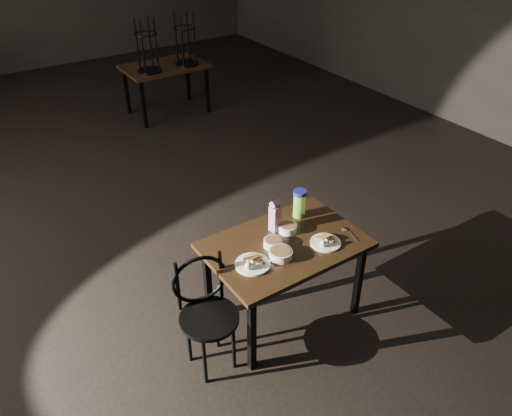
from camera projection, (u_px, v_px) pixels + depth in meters
main_table at (285, 251)px, 3.85m from camera, size 1.20×0.80×0.75m
plate_left at (253, 263)px, 3.57m from camera, size 0.26×0.26×0.08m
plate_right at (326, 241)px, 3.79m from camera, size 0.23×0.23×0.08m
bowl_near at (273, 243)px, 3.76m from camera, size 0.14×0.14×0.06m
bowl_far at (288, 228)px, 3.92m from camera, size 0.15×0.15×0.06m
bowl_big at (280, 254)px, 3.64m from camera, size 0.18×0.18×0.06m
juice_carton at (275, 216)px, 3.87m from camera, size 0.08×0.08×0.28m
water_bottle at (299, 203)px, 4.04m from camera, size 0.13×0.13×0.24m
spoon at (346, 230)px, 3.94m from camera, size 0.06×0.22×0.01m
bentwood_chair at (206, 306)px, 3.55m from camera, size 0.45×0.44×0.90m
bg_table_right at (165, 66)px, 7.36m from camera, size 1.20×0.80×1.48m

